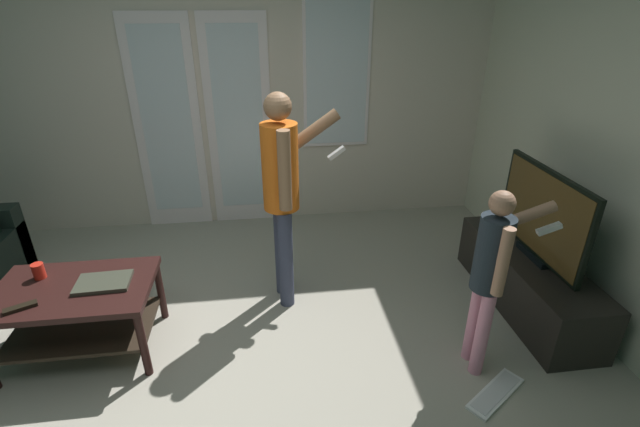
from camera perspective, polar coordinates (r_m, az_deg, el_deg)
The scene contains 11 objects.
ground_plane at distance 2.97m, azimuth -13.46°, elevation -20.41°, with size 5.31×4.61×0.02m, color #9E9889.
wall_back_with_doors at distance 4.41m, azimuth -12.59°, elevation 15.12°, with size 5.31×0.09×2.73m.
coffee_table at distance 3.25m, azimuth -28.66°, elevation -10.20°, with size 0.95×0.62×0.50m.
tv_stand at distance 3.69m, azimuth 25.00°, elevation -7.85°, with size 0.44×1.37×0.42m.
flat_screen_tv at distance 3.44m, azimuth 26.61°, elevation -0.22°, with size 0.08×0.96×0.66m.
person_adult at distance 3.09m, azimuth -4.78°, elevation 3.76°, with size 0.62×0.48×1.58m.
person_child at distance 2.73m, azimuth 21.12°, elevation -6.50°, with size 0.55×0.32×1.20m.
loose_keyboard at distance 3.01m, azimuth 21.56°, elevation -20.61°, with size 0.44×0.35×0.02m.
laptop_closed at distance 3.12m, azimuth -25.98°, elevation -7.93°, with size 0.32×0.22×0.03m, color #3A3D30.
cup_near_edge at distance 3.36m, azimuth -32.34°, elevation -6.24°, with size 0.07×0.07×0.10m, color red.
tv_remote_black at distance 3.13m, azimuth -33.98°, elevation -9.94°, with size 0.17×0.05×0.02m, color black.
Camera 1 is at (0.38, -2.05, 2.10)m, focal length 25.00 mm.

